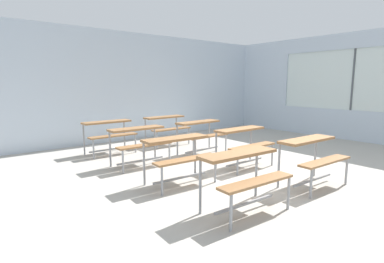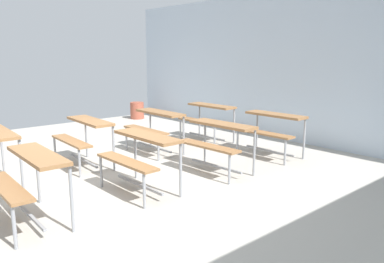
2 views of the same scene
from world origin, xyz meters
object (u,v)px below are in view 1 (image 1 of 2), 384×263
at_px(desk_bench_r1c1, 244,138).
at_px(desk_bench_r2c0, 139,137).
at_px(desk_bench_r3c0, 109,129).
at_px(desk_bench_r3c1, 167,123).
at_px(desk_bench_r0c0, 244,168).
at_px(desk_bench_r0c1, 313,151).
at_px(desk_bench_r1c0, 179,149).
at_px(desk_bench_r2c1, 201,129).

bearing_deg(desk_bench_r1c1, desk_bench_r2c0, 138.12).
distance_m(desk_bench_r3c0, desk_bench_r3c1, 1.59).
bearing_deg(desk_bench_r3c0, desk_bench_r2c0, -89.18).
distance_m(desk_bench_r0c0, desk_bench_r0c1, 1.55).
xyz_separation_m(desk_bench_r3c0, desk_bench_r3c1, (1.59, 0.01, 0.00)).
relative_size(desk_bench_r0c0, desk_bench_r1c1, 1.02).
distance_m(desk_bench_r0c1, desk_bench_r1c1, 1.40).
height_order(desk_bench_r1c0, desk_bench_r3c0, same).
distance_m(desk_bench_r0c0, desk_bench_r2c0, 2.72).
bearing_deg(desk_bench_r2c1, desk_bench_r1c0, -142.41).
distance_m(desk_bench_r0c0, desk_bench_r2c1, 3.15).
relative_size(desk_bench_r2c1, desk_bench_r3c0, 1.01).
height_order(desk_bench_r0c0, desk_bench_r3c1, same).
bearing_deg(desk_bench_r1c0, desk_bench_r1c1, 3.28).
relative_size(desk_bench_r0c0, desk_bench_r2c1, 1.00).
bearing_deg(desk_bench_r0c1, desk_bench_r2c0, 121.02).
relative_size(desk_bench_r1c1, desk_bench_r3c1, 0.99).
height_order(desk_bench_r1c0, desk_bench_r3c1, same).
distance_m(desk_bench_r1c0, desk_bench_r2c0, 1.36).
bearing_deg(desk_bench_r0c1, desk_bench_r2c1, 90.79).
xyz_separation_m(desk_bench_r2c0, desk_bench_r3c1, (1.55, 1.35, 0.00)).
height_order(desk_bench_r2c0, desk_bench_r3c0, same).
xyz_separation_m(desk_bench_r0c0, desk_bench_r1c1, (1.54, 1.38, 0.00)).
height_order(desk_bench_r2c1, desk_bench_r3c0, same).
bearing_deg(desk_bench_r2c0, desk_bench_r0c0, -90.14).
relative_size(desk_bench_r1c0, desk_bench_r2c1, 1.00).
bearing_deg(desk_bench_r3c0, desk_bench_r2c1, -40.57).
bearing_deg(desk_bench_r0c1, desk_bench_r3c1, 91.63).
bearing_deg(desk_bench_r1c0, desk_bench_r2c1, 42.64).
bearing_deg(desk_bench_r0c0, desk_bench_r0c1, 1.76).
distance_m(desk_bench_r1c1, desk_bench_r2c0, 2.03).
bearing_deg(desk_bench_r1c0, desk_bench_r0c1, -39.00).
bearing_deg(desk_bench_r0c0, desk_bench_r3c1, 71.73).
relative_size(desk_bench_r1c0, desk_bench_r3c0, 1.02).
bearing_deg(desk_bench_r3c0, desk_bench_r1c0, -90.62).
bearing_deg(desk_bench_r1c1, desk_bench_r2c1, 86.85).
relative_size(desk_bench_r0c1, desk_bench_r2c0, 1.01).
bearing_deg(desk_bench_r2c0, desk_bench_r1c1, -41.12).
bearing_deg(desk_bench_r2c0, desk_bench_r1c0, -90.94).
bearing_deg(desk_bench_r0c1, desk_bench_r0c0, -179.19).
xyz_separation_m(desk_bench_r0c0, desk_bench_r3c1, (1.57, 4.07, 0.00)).
bearing_deg(desk_bench_r0c0, desk_bench_r3c0, 93.07).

